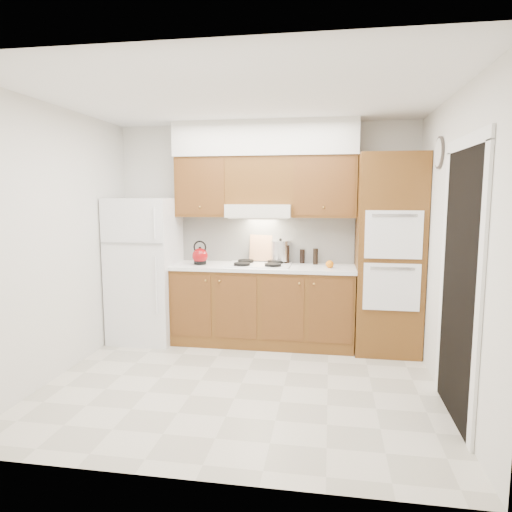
# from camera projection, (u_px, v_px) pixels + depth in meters

# --- Properties ---
(floor) EXTENTS (3.60, 3.60, 0.00)m
(floor) POSITION_uv_depth(u_px,v_px,m) (242.00, 383.00, 4.29)
(floor) COLOR beige
(floor) RESTS_ON ground
(ceiling) EXTENTS (3.60, 3.60, 0.00)m
(ceiling) POSITION_uv_depth(u_px,v_px,m) (240.00, 97.00, 3.95)
(ceiling) COLOR white
(ceiling) RESTS_ON wall_back
(wall_back) EXTENTS (3.60, 0.02, 2.60)m
(wall_back) POSITION_uv_depth(u_px,v_px,m) (265.00, 233.00, 5.59)
(wall_back) COLOR silver
(wall_back) RESTS_ON floor
(wall_left) EXTENTS (0.02, 3.00, 2.60)m
(wall_left) POSITION_uv_depth(u_px,v_px,m) (58.00, 243.00, 4.40)
(wall_left) COLOR silver
(wall_left) RESTS_ON floor
(wall_right) EXTENTS (0.02, 3.00, 2.60)m
(wall_right) POSITION_uv_depth(u_px,v_px,m) (451.00, 250.00, 3.83)
(wall_right) COLOR silver
(wall_right) RESTS_ON floor
(fridge) EXTENTS (0.75, 0.72, 1.72)m
(fridge) POSITION_uv_depth(u_px,v_px,m) (146.00, 270.00, 5.52)
(fridge) COLOR white
(fridge) RESTS_ON floor
(base_cabinets) EXTENTS (2.11, 0.60, 0.90)m
(base_cabinets) POSITION_uv_depth(u_px,v_px,m) (263.00, 306.00, 5.40)
(base_cabinets) COLOR brown
(base_cabinets) RESTS_ON floor
(countertop) EXTENTS (2.13, 0.62, 0.04)m
(countertop) POSITION_uv_depth(u_px,v_px,m) (263.00, 267.00, 5.33)
(countertop) COLOR white
(countertop) RESTS_ON base_cabinets
(backsplash) EXTENTS (2.11, 0.03, 0.56)m
(backsplash) POSITION_uv_depth(u_px,v_px,m) (266.00, 239.00, 5.58)
(backsplash) COLOR white
(backsplash) RESTS_ON countertop
(oven_cabinet) EXTENTS (0.70, 0.65, 2.20)m
(oven_cabinet) POSITION_uv_depth(u_px,v_px,m) (389.00, 255.00, 5.06)
(oven_cabinet) COLOR brown
(oven_cabinet) RESTS_ON floor
(upper_cab_left) EXTENTS (0.63, 0.33, 0.70)m
(upper_cab_left) POSITION_uv_depth(u_px,v_px,m) (204.00, 187.00, 5.46)
(upper_cab_left) COLOR brown
(upper_cab_left) RESTS_ON wall_back
(upper_cab_right) EXTENTS (0.73, 0.33, 0.70)m
(upper_cab_right) POSITION_uv_depth(u_px,v_px,m) (324.00, 187.00, 5.24)
(upper_cab_right) COLOR brown
(upper_cab_right) RESTS_ON wall_back
(range_hood) EXTENTS (0.75, 0.45, 0.15)m
(range_hood) POSITION_uv_depth(u_px,v_px,m) (260.00, 211.00, 5.33)
(range_hood) COLOR silver
(range_hood) RESTS_ON wall_back
(upper_cab_over_hood) EXTENTS (0.75, 0.33, 0.55)m
(upper_cab_over_hood) POSITION_uv_depth(u_px,v_px,m) (261.00, 181.00, 5.35)
(upper_cab_over_hood) COLOR brown
(upper_cab_over_hood) RESTS_ON range_hood
(soffit) EXTENTS (2.13, 0.36, 0.40)m
(soffit) POSITION_uv_depth(u_px,v_px,m) (265.00, 139.00, 5.26)
(soffit) COLOR silver
(soffit) RESTS_ON wall_back
(cooktop) EXTENTS (0.74, 0.50, 0.01)m
(cooktop) POSITION_uv_depth(u_px,v_px,m) (259.00, 265.00, 5.35)
(cooktop) COLOR white
(cooktop) RESTS_ON countertop
(doorway) EXTENTS (0.02, 0.90, 2.10)m
(doorway) POSITION_uv_depth(u_px,v_px,m) (459.00, 287.00, 3.52)
(doorway) COLOR black
(doorway) RESTS_ON floor
(wall_clock) EXTENTS (0.02, 0.30, 0.30)m
(wall_clock) POSITION_uv_depth(u_px,v_px,m) (439.00, 153.00, 4.26)
(wall_clock) COLOR #3F3833
(wall_clock) RESTS_ON wall_right
(kettle) EXTENTS (0.24, 0.24, 0.19)m
(kettle) POSITION_uv_depth(u_px,v_px,m) (200.00, 256.00, 5.39)
(kettle) COLOR maroon
(kettle) RESTS_ON countertop
(cutting_board) EXTENTS (0.27, 0.09, 0.36)m
(cutting_board) POSITION_uv_depth(u_px,v_px,m) (261.00, 246.00, 5.56)
(cutting_board) COLOR tan
(cutting_board) RESTS_ON countertop
(stock_pot) EXTENTS (0.30, 0.30, 0.23)m
(stock_pot) POSITION_uv_depth(u_px,v_px,m) (280.00, 251.00, 5.49)
(stock_pot) COLOR silver
(stock_pot) RESTS_ON cooktop
(condiment_a) EXTENTS (0.08, 0.08, 0.22)m
(condiment_a) POSITION_uv_depth(u_px,v_px,m) (287.00, 255.00, 5.44)
(condiment_a) COLOR black
(condiment_a) RESTS_ON countertop
(condiment_b) EXTENTS (0.06, 0.06, 0.19)m
(condiment_b) POSITION_uv_depth(u_px,v_px,m) (316.00, 256.00, 5.40)
(condiment_b) COLOR black
(condiment_b) RESTS_ON countertop
(condiment_c) EXTENTS (0.06, 0.06, 0.17)m
(condiment_c) POSITION_uv_depth(u_px,v_px,m) (302.00, 256.00, 5.50)
(condiment_c) COLOR black
(condiment_c) RESTS_ON countertop
(orange_near) EXTENTS (0.11, 0.11, 0.09)m
(orange_near) POSITION_uv_depth(u_px,v_px,m) (330.00, 264.00, 5.14)
(orange_near) COLOR orange
(orange_near) RESTS_ON countertop
(orange_far) EXTENTS (0.10, 0.10, 0.07)m
(orange_far) POSITION_uv_depth(u_px,v_px,m) (329.00, 264.00, 5.18)
(orange_far) COLOR orange
(orange_far) RESTS_ON countertop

